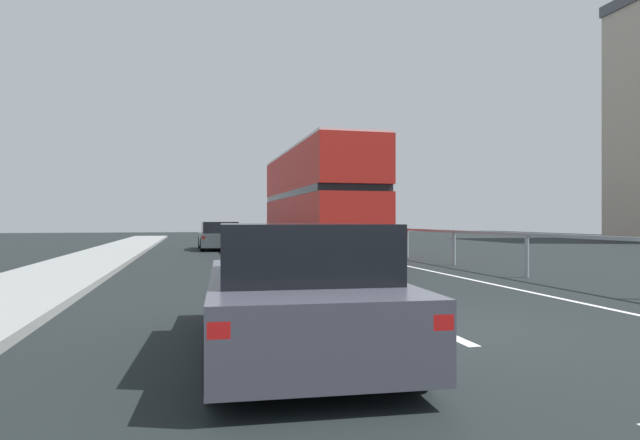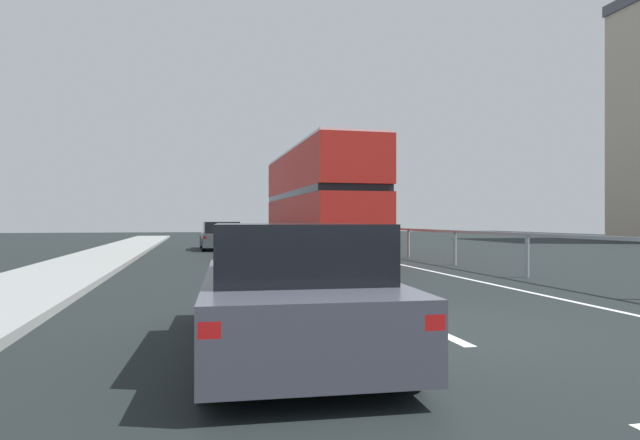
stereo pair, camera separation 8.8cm
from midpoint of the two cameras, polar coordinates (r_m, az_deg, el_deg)
name	(u,v)px [view 1 (the left image)]	position (r m, az deg, el deg)	size (l,w,h in m)	color
ground_plane	(430,331)	(7.48, 11.27, -11.41)	(74.35, 120.00, 0.10)	black
lane_paint_markings	(370,268)	(16.33, 5.14, -5.03)	(3.56, 46.00, 0.01)	silver
bridge_side_railing	(454,237)	(17.63, 13.86, -1.71)	(0.10, 42.00, 1.11)	gray
double_decker_bus_red	(316,199)	(22.25, -0.52, 2.23)	(2.62, 11.33, 4.30)	#B31E18
hatchback_car_near	(295,289)	(5.98, -3.07, -7.31)	(2.07, 4.50, 1.39)	#494A57
sedan_car_ahead	(219,236)	(26.69, -10.73, -1.69)	(1.95, 4.39, 1.35)	#435154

